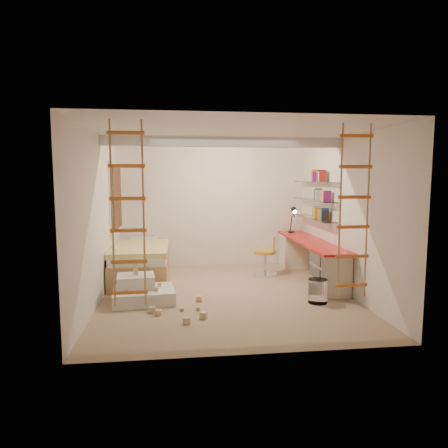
{
  "coord_description": "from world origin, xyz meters",
  "views": [
    {
      "loc": [
        -0.8,
        -6.37,
        1.93
      ],
      "look_at": [
        0.0,
        0.3,
        1.15
      ],
      "focal_mm": 32.0,
      "sensor_mm": 36.0,
      "label": 1
    }
  ],
  "objects": [
    {
      "name": "floor",
      "position": [
        0.0,
        0.0,
        0.0
      ],
      "size": [
        4.5,
        4.5,
        0.0
      ],
      "primitive_type": "plane",
      "color": "tan",
      "rests_on": "ground"
    },
    {
      "name": "waste_bin",
      "position": [
        1.36,
        -0.58,
        0.19
      ],
      "size": [
        0.3,
        0.3,
        0.37
      ],
      "primitive_type": "cylinder",
      "color": "white",
      "rests_on": "floor"
    },
    {
      "name": "desk",
      "position": [
        1.72,
        0.86,
        0.4
      ],
      "size": [
        0.56,
        2.8,
        0.75
      ],
      "color": "red",
      "rests_on": "floor"
    },
    {
      "name": "rope_ladder_right",
      "position": [
        1.35,
        -1.75,
        1.52
      ],
      "size": [
        0.41,
        0.04,
        2.13
      ],
      "primitive_type": null,
      "color": "orange",
      "rests_on": "ceiling"
    },
    {
      "name": "play_platform",
      "position": [
        -1.36,
        -0.19,
        0.16
      ],
      "size": [
        1.01,
        0.82,
        0.41
      ],
      "color": "silver",
      "rests_on": "floor"
    },
    {
      "name": "window_blind",
      "position": [
        -1.93,
        1.5,
        1.55
      ],
      "size": [
        0.02,
        1.0,
        1.2
      ],
      "primitive_type": "cube",
      "color": "#4C2D1E",
      "rests_on": "window_frame"
    },
    {
      "name": "books",
      "position": [
        1.87,
        1.13,
        1.6
      ],
      "size": [
        0.14,
        0.64,
        0.92
      ],
      "color": "#262626",
      "rests_on": "shelves"
    },
    {
      "name": "ceiling_beam",
      "position": [
        0.0,
        0.3,
        2.52
      ],
      "size": [
        4.0,
        0.18,
        0.16
      ],
      "primitive_type": "cube",
      "color": "white",
      "rests_on": "ceiling"
    },
    {
      "name": "swivel_chair",
      "position": [
        0.95,
        1.2,
        0.3
      ],
      "size": [
        0.59,
        0.59,
        0.82
      ],
      "color": "#B88C23",
      "rests_on": "floor"
    },
    {
      "name": "rope_ladder_left",
      "position": [
        -1.35,
        -1.75,
        1.52
      ],
      "size": [
        0.41,
        0.04,
        2.13
      ],
      "primitive_type": null,
      "color": "orange",
      "rests_on": "ceiling"
    },
    {
      "name": "window_frame",
      "position": [
        -1.97,
        1.5,
        1.55
      ],
      "size": [
        0.06,
        1.15,
        1.35
      ],
      "primitive_type": "cube",
      "color": "white",
      "rests_on": "wall_left"
    },
    {
      "name": "toy_blocks",
      "position": [
        -0.98,
        -0.56,
        0.2
      ],
      "size": [
        1.18,
        1.21,
        0.68
      ],
      "color": "#CCB284",
      "rests_on": "floor"
    },
    {
      "name": "task_lamp",
      "position": [
        1.67,
        1.82,
        1.14
      ],
      "size": [
        0.14,
        0.36,
        0.57
      ],
      "color": "black",
      "rests_on": "desk"
    },
    {
      "name": "shelves",
      "position": [
        1.87,
        1.13,
        1.5
      ],
      "size": [
        0.25,
        1.8,
        0.71
      ],
      "color": "white",
      "rests_on": "wall_right"
    },
    {
      "name": "bed",
      "position": [
        -1.48,
        1.23,
        0.33
      ],
      "size": [
        1.02,
        2.0,
        0.69
      ],
      "color": "#AD7F51",
      "rests_on": "floor"
    }
  ]
}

